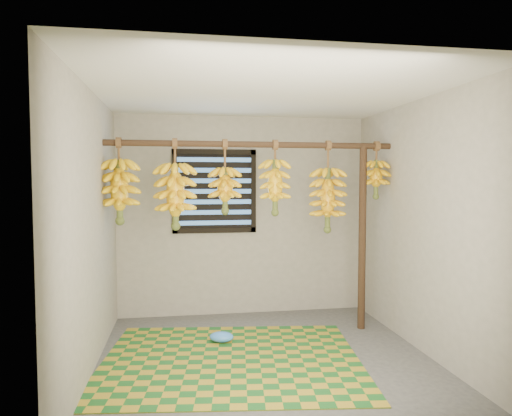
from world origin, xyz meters
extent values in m
cube|color=#444444|center=(0.00, 0.00, -0.01)|extent=(3.00, 3.00, 0.01)
cube|color=silver|center=(0.00, 0.00, 2.40)|extent=(3.00, 3.00, 0.01)
cube|color=gray|center=(0.00, 1.50, 1.20)|extent=(3.00, 0.01, 2.40)
cube|color=gray|center=(-1.50, 0.00, 1.20)|extent=(0.01, 3.00, 2.40)
cube|color=gray|center=(1.50, 0.00, 1.20)|extent=(0.01, 3.00, 2.40)
cube|color=black|center=(-0.35, 1.48, 1.50)|extent=(1.00, 0.04, 1.00)
cylinder|color=#3C2719|center=(0.00, 0.70, 2.00)|extent=(3.00, 0.06, 0.06)
cylinder|color=#3C2719|center=(1.20, 0.70, 1.00)|extent=(0.08, 0.08, 2.00)
cube|color=#1A591F|center=(-0.31, 0.03, 0.01)|extent=(2.52, 2.12, 0.01)
ellipsoid|color=#3E87E9|center=(-0.36, 0.50, 0.06)|extent=(0.28, 0.24, 0.10)
cylinder|color=brown|center=(-1.35, 0.70, 1.92)|extent=(0.02, 0.02, 0.23)
cylinder|color=#4C5923|center=(-1.35, 0.70, 1.54)|extent=(0.06, 0.06, 0.59)
cylinder|color=brown|center=(-0.80, 0.70, 1.90)|extent=(0.02, 0.02, 0.27)
cylinder|color=#4C5923|center=(-0.80, 0.70, 1.49)|extent=(0.07, 0.07, 0.61)
cylinder|color=brown|center=(-0.30, 0.70, 1.88)|extent=(0.02, 0.02, 0.30)
cylinder|color=#4C5923|center=(-0.30, 0.70, 1.55)|extent=(0.06, 0.06, 0.43)
cylinder|color=brown|center=(0.23, 0.70, 1.92)|extent=(0.02, 0.02, 0.21)
cylinder|color=#4C5923|center=(0.23, 0.70, 1.58)|extent=(0.06, 0.06, 0.54)
cylinder|color=brown|center=(0.80, 0.70, 1.88)|extent=(0.02, 0.02, 0.30)
cylinder|color=#4C5923|center=(0.80, 0.70, 1.44)|extent=(0.06, 0.06, 0.64)
cylinder|color=brown|center=(1.35, 0.70, 1.93)|extent=(0.02, 0.02, 0.21)
cylinder|color=#4C5923|center=(1.35, 0.70, 1.66)|extent=(0.05, 0.05, 0.38)
camera|label=1|loc=(-0.75, -3.98, 1.62)|focal=32.00mm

